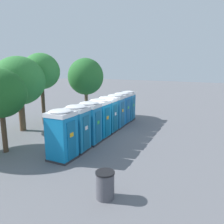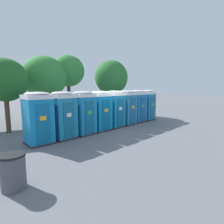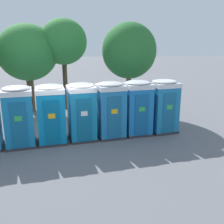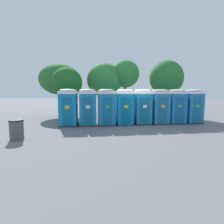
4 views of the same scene
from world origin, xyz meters
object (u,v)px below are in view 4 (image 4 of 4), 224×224
(portapotty_0, at_px, (68,107))
(portapotty_4, at_px, (142,107))
(portapotty_2, at_px, (106,107))
(portapotty_7, at_px, (193,106))
(portapotty_3, at_px, (125,107))
(trash_can, at_px, (17,130))
(portapotty_6, at_px, (176,106))
(street_tree_4, at_px, (60,80))
(portapotty_1, at_px, (88,107))
(street_tree_3, at_px, (67,83))
(street_tree_1, at_px, (104,80))
(portapotty_5, at_px, (160,106))
(street_tree_2, at_px, (166,78))
(street_tree_0, at_px, (125,74))

(portapotty_0, distance_m, portapotty_4, 5.23)
(portapotty_2, bearing_deg, portapotty_7, 10.29)
(portapotty_3, relative_size, trash_can, 2.59)
(portapotty_3, height_order, portapotty_7, same)
(portapotty_2, bearing_deg, portapotty_6, 10.48)
(street_tree_4, bearing_deg, portapotty_1, -53.44)
(trash_can, bearing_deg, street_tree_4, 95.40)
(street_tree_3, xyz_separation_m, street_tree_4, (-1.25, 1.78, 0.39))
(street_tree_1, height_order, street_tree_4, street_tree_1)
(portapotty_6, distance_m, portapotty_7, 1.31)
(portapotty_4, height_order, portapotty_5, same)
(portapotty_0, height_order, portapotty_5, same)
(portapotty_5, relative_size, portapotty_7, 1.00)
(portapotty_5, distance_m, street_tree_3, 8.02)
(portapotty_1, xyz_separation_m, street_tree_1, (0.65, 5.94, 2.28))
(portapotty_2, xyz_separation_m, street_tree_3, (-3.63, 2.86, 1.88))
(street_tree_1, bearing_deg, street_tree_2, -8.47)
(portapotty_2, xyz_separation_m, portapotty_7, (6.43, 1.17, -0.00))
(portapotty_4, height_order, street_tree_4, street_tree_4)
(portapotty_0, xyz_separation_m, portapotty_2, (2.58, 0.42, 0.00))
(portapotty_0, bearing_deg, portapotty_5, 9.79)
(portapotty_0, xyz_separation_m, portapotty_1, (1.29, 0.22, 0.00))
(street_tree_2, bearing_deg, portapotty_2, -137.72)
(portapotty_1, height_order, street_tree_4, street_tree_4)
(portapotty_7, relative_size, street_tree_0, 0.45)
(street_tree_4, bearing_deg, trash_can, -84.60)
(portapotty_7, distance_m, street_tree_1, 8.72)
(portapotty_7, bearing_deg, portapotty_0, -170.03)
(portapotty_7, bearing_deg, street_tree_4, 162.93)
(portapotty_4, bearing_deg, street_tree_3, 158.99)
(portapotty_1, xyz_separation_m, portapotty_5, (5.15, 0.89, -0.00))
(portapotty_2, bearing_deg, street_tree_2, 42.28)
(portapotty_2, xyz_separation_m, trash_can, (-4.05, -4.10, -0.79))
(trash_can, bearing_deg, portapotty_5, 31.21)
(street_tree_2, bearing_deg, portapotty_3, -131.29)
(portapotty_2, distance_m, portapotty_5, 3.92)
(portapotty_5, relative_size, street_tree_2, 0.48)
(street_tree_3, bearing_deg, portapotty_3, -28.10)
(street_tree_4, distance_m, trash_can, 9.29)
(portapotty_3, bearing_deg, street_tree_2, 48.71)
(trash_can, bearing_deg, portapotty_3, 39.10)
(portapotty_0, relative_size, street_tree_0, 0.45)
(trash_can, bearing_deg, street_tree_2, 43.63)
(trash_can, bearing_deg, portapotty_1, 54.71)
(street_tree_0, bearing_deg, portapotty_5, -65.89)
(portapotty_4, bearing_deg, portapotty_1, -169.98)
(street_tree_2, distance_m, trash_can, 13.36)
(portapotty_5, xyz_separation_m, trash_can, (-7.91, -4.79, -0.79))
(portapotty_2, xyz_separation_m, street_tree_1, (-0.64, 5.74, 2.28))
(portapotty_7, bearing_deg, street_tree_3, 170.43)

